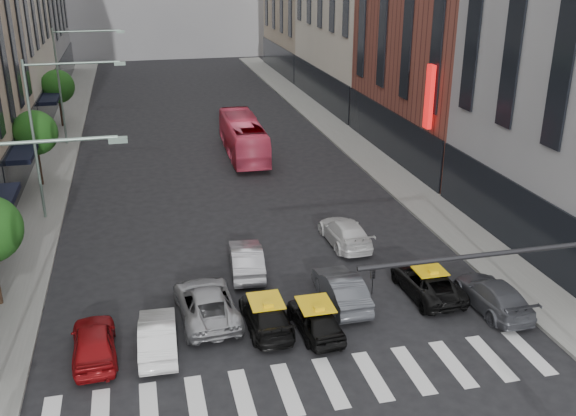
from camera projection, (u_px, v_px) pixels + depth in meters
ground at (326, 412)px, 21.53m from camera, size 160.00×160.00×0.00m
sidewalk_left at (53, 167)px, 46.12m from camera, size 3.00×96.00×0.15m
sidewalk_right at (356, 146)px, 51.12m from camera, size 3.00×96.00×0.15m
tree_mid at (35, 133)px, 41.12m from camera, size 2.88×2.88×4.95m
tree_far at (58, 86)px, 55.58m from camera, size 2.88×2.88×4.95m
streetlamp_mid at (49, 119)px, 35.25m from camera, size 5.38×0.25×9.00m
streetlamp_far at (70, 71)px, 49.71m from camera, size 5.38×0.25×9.00m
traffic_signal at (567, 282)px, 20.65m from camera, size 10.10×0.20×6.00m
liberty_sign at (429, 97)px, 40.14m from camera, size 0.30×0.70×4.00m
car_red at (94, 342)px, 24.21m from camera, size 1.83×4.12×1.38m
car_white_front at (158, 335)px, 24.65m from camera, size 1.56×4.10×1.33m
car_silver at (206, 303)px, 26.90m from camera, size 2.61×5.16×1.40m
taxi_left at (266, 314)px, 26.19m from camera, size 1.79×4.25×1.23m
taxi_center at (315, 319)px, 25.84m from camera, size 1.80×3.84×1.27m
car_grey_mid at (341, 289)px, 27.99m from camera, size 1.55×4.30×1.41m
taxi_right at (427, 282)px, 28.77m from camera, size 2.20×4.56×1.25m
car_grey_curb at (493, 295)px, 27.59m from camera, size 1.96×4.59×1.32m
car_row2_left at (246, 259)px, 30.75m from camera, size 1.89×4.41×1.41m
car_row2_right at (345, 232)px, 33.82m from camera, size 1.99×4.65×1.34m
bus at (243, 137)px, 48.53m from camera, size 2.69×10.50×2.91m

